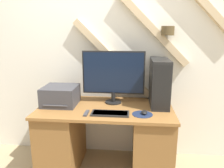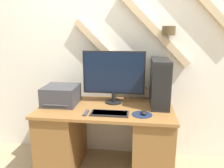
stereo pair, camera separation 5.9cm
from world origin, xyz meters
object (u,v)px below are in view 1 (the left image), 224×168
mouse (144,112)px  printer (61,96)px  computer_tower (159,82)px  remote_control (86,113)px  keyboard (110,113)px  monitor (113,74)px

mouse → printer: size_ratio=0.25×
computer_tower → remote_control: 0.87m
keyboard → computer_tower: bearing=34.0°
monitor → computer_tower: size_ratio=1.36×
printer → remote_control: (0.35, -0.26, -0.10)m
keyboard → monitor: bearing=90.3°
monitor → keyboard: size_ratio=1.85×
monitor → keyboard: (0.00, -0.37, -0.33)m
computer_tower → mouse: bearing=-118.6°
mouse → printer: printer is taller
keyboard → printer: bearing=157.3°
monitor → mouse: bearing=-44.5°
monitor → printer: bearing=-168.3°
monitor → printer: 0.64m
mouse → computer_tower: computer_tower is taller
mouse → printer: (-0.93, 0.21, 0.08)m
computer_tower → printer: computer_tower is taller
mouse → computer_tower: 0.43m
monitor → keyboard: monitor is taller
keyboard → printer: printer is taller
monitor → printer: (-0.59, -0.12, -0.23)m
monitor → computer_tower: bearing=-2.6°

